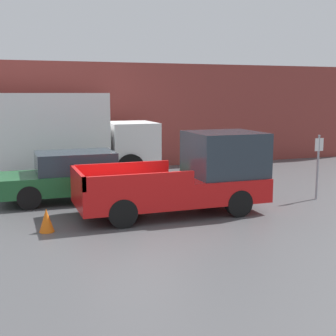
{
  "coord_description": "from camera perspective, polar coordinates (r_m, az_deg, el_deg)",
  "views": [
    {
      "loc": [
        -3.16,
        -11.6,
        3.33
      ],
      "look_at": [
        1.4,
        1.38,
        1.12
      ],
      "focal_mm": 50.0,
      "sensor_mm": 36.0,
      "label": 1
    }
  ],
  "objects": [
    {
      "name": "pickup_truck",
      "position": [
        13.15,
        2.75,
        -1.01
      ],
      "size": [
        5.23,
        2.11,
        2.24
      ],
      "color": "red",
      "rests_on": "ground"
    },
    {
      "name": "parking_sign",
      "position": [
        15.4,
        17.81,
        0.59
      ],
      "size": [
        0.3,
        0.07,
        2.04
      ],
      "color": "gray",
      "rests_on": "ground"
    },
    {
      "name": "building_wall",
      "position": [
        20.56,
        -10.57,
        6.17
      ],
      "size": [
        28.0,
        0.15,
        4.65
      ],
      "color": "brown",
      "rests_on": "ground"
    },
    {
      "name": "delivery_truck",
      "position": [
        18.03,
        -15.7,
        3.93
      ],
      "size": [
        8.26,
        2.38,
        3.33
      ],
      "color": "white",
      "rests_on": "ground"
    },
    {
      "name": "car",
      "position": [
        14.93,
        -11.51,
        -0.91
      ],
      "size": [
        4.33,
        1.88,
        1.52
      ],
      "color": "#1E592D",
      "rests_on": "ground"
    },
    {
      "name": "traffic_cone",
      "position": [
        11.74,
        -14.59,
        -6.2
      ],
      "size": [
        0.37,
        0.37,
        0.57
      ],
      "color": "orange",
      "rests_on": "ground"
    },
    {
      "name": "newspaper_box",
      "position": [
        20.84,
        -4.51,
        1.32
      ],
      "size": [
        0.45,
        0.4,
        1.01
      ],
      "color": "gold",
      "rests_on": "ground"
    },
    {
      "name": "ground_plane",
      "position": [
        12.48,
        -4.0,
        -6.37
      ],
      "size": [
        60.0,
        60.0,
        0.0
      ],
      "primitive_type": "plane",
      "color": "#4C4C4F"
    }
  ]
}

